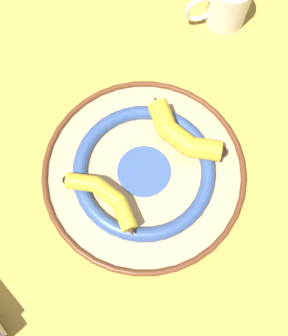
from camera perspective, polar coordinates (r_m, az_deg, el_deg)
The scene contains 5 objects.
ground_plane at distance 0.78m, azimuth -3.91°, elevation -1.11°, with size 2.80×2.80×0.00m, color gold.
decorative_bowl at distance 0.76m, azimuth 0.00°, elevation -0.51°, with size 0.39×0.39×0.04m.
banana_a at distance 0.71m, azimuth -5.56°, elevation -4.24°, with size 0.17×0.06×0.03m.
banana_b at distance 0.75m, azimuth 5.27°, elevation 4.98°, with size 0.19×0.07×0.04m.
coffee_mug at distance 0.94m, azimuth 11.94°, elevation 22.35°, with size 0.11×0.13×0.10m.
Camera 1 is at (-0.19, 0.15, 0.74)m, focal length 42.00 mm.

